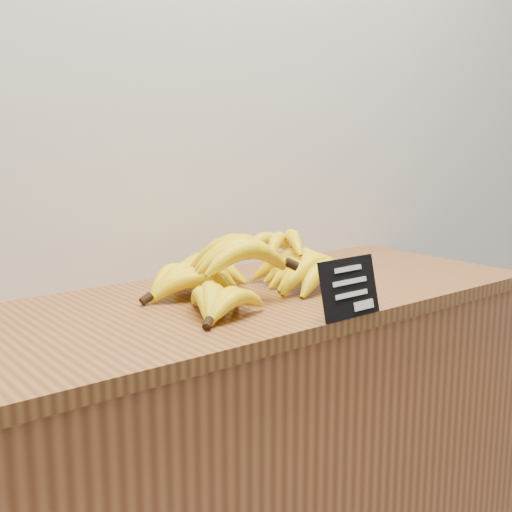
# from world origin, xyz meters

# --- Properties ---
(counter) EXTENTS (1.51, 0.50, 0.90)m
(counter) POSITION_xyz_m (0.17, 2.75, 0.45)
(counter) COLOR #AB6337
(counter) RESTS_ON ground
(counter_top) EXTENTS (1.35, 0.54, 0.03)m
(counter_top) POSITION_xyz_m (0.17, 2.75, 0.92)
(counter_top) COLOR brown
(counter_top) RESTS_ON counter
(chalkboard_sign) EXTENTS (0.14, 0.03, 0.11)m
(chalkboard_sign) POSITION_xyz_m (0.23, 2.49, 0.98)
(chalkboard_sign) COLOR black
(chalkboard_sign) RESTS_ON counter_top
(banana_pile) EXTENTS (0.50, 0.40, 0.13)m
(banana_pile) POSITION_xyz_m (0.18, 2.75, 0.98)
(banana_pile) COLOR yellow
(banana_pile) RESTS_ON counter_top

